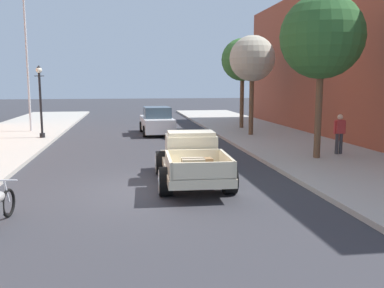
% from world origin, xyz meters
% --- Properties ---
extents(ground_plane, '(140.00, 140.00, 0.00)m').
position_xyz_m(ground_plane, '(0.00, 0.00, 0.00)').
color(ground_plane, '#333338').
extents(sidewalk_right, '(5.50, 64.00, 0.15)m').
position_xyz_m(sidewalk_right, '(7.25, 0.00, 0.07)').
color(sidewalk_right, '#ADA89E').
rests_on(sidewalk_right, ground).
extents(hotrod_truck_cream, '(2.32, 4.99, 1.58)m').
position_xyz_m(hotrod_truck_cream, '(1.29, 0.94, 0.75)').
color(hotrod_truck_cream, beige).
rests_on(hotrod_truck_cream, ground).
extents(car_background_white, '(1.99, 4.36, 1.65)m').
position_xyz_m(car_background_white, '(1.10, 13.21, 0.77)').
color(car_background_white, silver).
rests_on(car_background_white, ground).
extents(pedestrian_sidewalk_right, '(0.53, 0.22, 1.65)m').
position_xyz_m(pedestrian_sidewalk_right, '(8.02, 4.13, 1.09)').
color(pedestrian_sidewalk_right, '#333338').
rests_on(pedestrian_sidewalk_right, sidewalk_right).
extents(street_lamp_far, '(0.50, 0.32, 3.85)m').
position_xyz_m(street_lamp_far, '(-5.22, 11.44, 2.39)').
color(street_lamp_far, black).
rests_on(street_lamp_far, sidewalk_left).
extents(flagpole, '(1.74, 0.16, 9.16)m').
position_xyz_m(flagpole, '(-6.27, 14.70, 5.77)').
color(flagpole, '#B2B2B7').
rests_on(flagpole, sidewalk_left).
extents(street_tree_nearest, '(3.19, 3.19, 6.27)m').
position_xyz_m(street_tree_nearest, '(6.72, 3.45, 4.80)').
color(street_tree_nearest, brown).
rests_on(street_tree_nearest, sidewalk_right).
extents(street_tree_second, '(2.54, 2.54, 5.55)m').
position_xyz_m(street_tree_second, '(6.30, 10.93, 4.39)').
color(street_tree_second, brown).
rests_on(street_tree_second, sidewalk_right).
extents(street_tree_third, '(2.73, 2.73, 5.78)m').
position_xyz_m(street_tree_third, '(6.78, 14.58, 4.53)').
color(street_tree_third, brown).
rests_on(street_tree_third, sidewalk_right).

